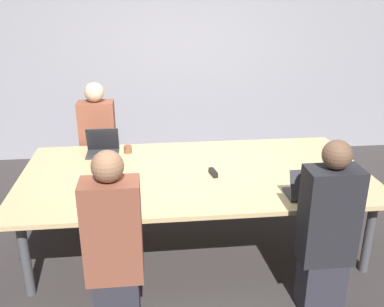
{
  "coord_description": "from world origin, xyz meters",
  "views": [
    {
      "loc": [
        -0.43,
        -3.69,
        2.38
      ],
      "look_at": [
        -0.02,
        0.1,
        0.9
      ],
      "focal_mm": 40.0,
      "sensor_mm": 36.0,
      "label": 1
    }
  ],
  "objects_px": {
    "person_near_right": "(327,232)",
    "person_far_left": "(99,145)",
    "stapler": "(213,173)",
    "laptop_near_right": "(306,189)",
    "laptop_far_left": "(103,147)",
    "person_near_left": "(114,248)",
    "cup_far_left": "(128,149)",
    "laptop_near_left": "(119,204)",
    "cup_near_right": "(331,189)"
  },
  "relations": [
    {
      "from": "person_far_left",
      "to": "person_near_left",
      "type": "bearing_deg",
      "value": -81.95
    },
    {
      "from": "laptop_far_left",
      "to": "person_far_left",
      "type": "relative_size",
      "value": 0.24
    },
    {
      "from": "cup_near_right",
      "to": "cup_far_left",
      "type": "xyz_separation_m",
      "value": [
        -1.75,
        1.15,
        -0.0
      ]
    },
    {
      "from": "laptop_near_left",
      "to": "cup_far_left",
      "type": "bearing_deg",
      "value": -91.18
    },
    {
      "from": "cup_far_left",
      "to": "stapler",
      "type": "height_order",
      "value": "cup_far_left"
    },
    {
      "from": "laptop_near_left",
      "to": "person_near_right",
      "type": "bearing_deg",
      "value": 166.69
    },
    {
      "from": "laptop_far_left",
      "to": "cup_far_left",
      "type": "height_order",
      "value": "laptop_far_left"
    },
    {
      "from": "laptop_near_right",
      "to": "stapler",
      "type": "relative_size",
      "value": 2.02
    },
    {
      "from": "laptop_near_right",
      "to": "cup_far_left",
      "type": "distance_m",
      "value": 1.93
    },
    {
      "from": "stapler",
      "to": "laptop_near_right",
      "type": "bearing_deg",
      "value": -47.36
    },
    {
      "from": "person_near_right",
      "to": "laptop_near_left",
      "type": "xyz_separation_m",
      "value": [
        -1.54,
        0.36,
        0.13
      ]
    },
    {
      "from": "stapler",
      "to": "laptop_far_left",
      "type": "bearing_deg",
      "value": 137.25
    },
    {
      "from": "laptop_near_right",
      "to": "laptop_near_left",
      "type": "relative_size",
      "value": 0.97
    },
    {
      "from": "laptop_near_right",
      "to": "person_far_left",
      "type": "bearing_deg",
      "value": -41.57
    },
    {
      "from": "person_near_left",
      "to": "stapler",
      "type": "xyz_separation_m",
      "value": [
        0.86,
        1.02,
        0.09
      ]
    },
    {
      "from": "cup_far_left",
      "to": "laptop_near_left",
      "type": "relative_size",
      "value": 0.26
    },
    {
      "from": "person_near_right",
      "to": "laptop_far_left",
      "type": "height_order",
      "value": "person_near_right"
    },
    {
      "from": "stapler",
      "to": "person_near_right",
      "type": "bearing_deg",
      "value": -64.47
    },
    {
      "from": "stapler",
      "to": "person_near_left",
      "type": "bearing_deg",
      "value": -140.31
    },
    {
      "from": "person_near_right",
      "to": "laptop_near_left",
      "type": "bearing_deg",
      "value": -13.31
    },
    {
      "from": "cup_far_left",
      "to": "person_near_left",
      "type": "relative_size",
      "value": 0.06
    },
    {
      "from": "person_near_left",
      "to": "cup_far_left",
      "type": "bearing_deg",
      "value": -91.71
    },
    {
      "from": "person_near_left",
      "to": "stapler",
      "type": "distance_m",
      "value": 1.34
    },
    {
      "from": "person_far_left",
      "to": "person_near_left",
      "type": "height_order",
      "value": "person_far_left"
    },
    {
      "from": "person_near_right",
      "to": "cup_near_right",
      "type": "bearing_deg",
      "value": -114.86
    },
    {
      "from": "cup_near_right",
      "to": "laptop_far_left",
      "type": "xyz_separation_m",
      "value": [
        -2.01,
        1.16,
        0.04
      ]
    },
    {
      "from": "laptop_near_right",
      "to": "person_near_right",
      "type": "xyz_separation_m",
      "value": [
        0.01,
        -0.45,
        -0.14
      ]
    },
    {
      "from": "cup_near_right",
      "to": "laptop_near_left",
      "type": "relative_size",
      "value": 0.25
    },
    {
      "from": "person_far_left",
      "to": "stapler",
      "type": "xyz_separation_m",
      "value": [
        1.16,
        -1.12,
        0.08
      ]
    },
    {
      "from": "person_near_left",
      "to": "person_far_left",
      "type": "bearing_deg",
      "value": -81.95
    },
    {
      "from": "laptop_near_left",
      "to": "person_near_left",
      "type": "xyz_separation_m",
      "value": [
        -0.02,
        -0.41,
        -0.13
      ]
    },
    {
      "from": "person_near_right",
      "to": "person_far_left",
      "type": "xyz_separation_m",
      "value": [
        -1.87,
        2.1,
        0.01
      ]
    },
    {
      "from": "cup_far_left",
      "to": "stapler",
      "type": "xyz_separation_m",
      "value": [
        0.81,
        -0.67,
        -0.01
      ]
    },
    {
      "from": "laptop_near_right",
      "to": "person_near_right",
      "type": "distance_m",
      "value": 0.47
    },
    {
      "from": "cup_near_right",
      "to": "person_near_left",
      "type": "distance_m",
      "value": 1.88
    },
    {
      "from": "person_near_left",
      "to": "laptop_near_right",
      "type": "bearing_deg",
      "value": -162.52
    },
    {
      "from": "cup_near_right",
      "to": "person_far_left",
      "type": "distance_m",
      "value": 2.64
    },
    {
      "from": "laptop_near_right",
      "to": "person_near_left",
      "type": "bearing_deg",
      "value": 17.48
    },
    {
      "from": "laptop_near_right",
      "to": "person_far_left",
      "type": "xyz_separation_m",
      "value": [
        -1.86,
        1.65,
        -0.13
      ]
    },
    {
      "from": "person_far_left",
      "to": "laptop_near_left",
      "type": "xyz_separation_m",
      "value": [
        0.33,
        -1.74,
        0.13
      ]
    },
    {
      "from": "laptop_near_right",
      "to": "cup_near_right",
      "type": "distance_m",
      "value": 0.25
    },
    {
      "from": "cup_near_right",
      "to": "stapler",
      "type": "relative_size",
      "value": 0.53
    },
    {
      "from": "cup_far_left",
      "to": "person_near_left",
      "type": "distance_m",
      "value": 1.7
    },
    {
      "from": "laptop_far_left",
      "to": "person_near_left",
      "type": "distance_m",
      "value": 1.72
    },
    {
      "from": "laptop_far_left",
      "to": "person_near_left",
      "type": "xyz_separation_m",
      "value": [
        0.21,
        -1.7,
        -0.14
      ]
    },
    {
      "from": "laptop_far_left",
      "to": "cup_far_left",
      "type": "distance_m",
      "value": 0.26
    },
    {
      "from": "person_near_left",
      "to": "person_near_right",
      "type": "bearing_deg",
      "value": -178.5
    },
    {
      "from": "cup_far_left",
      "to": "laptop_near_left",
      "type": "xyz_separation_m",
      "value": [
        -0.03,
        -1.29,
        0.03
      ]
    },
    {
      "from": "person_near_right",
      "to": "person_far_left",
      "type": "distance_m",
      "value": 2.81
    },
    {
      "from": "person_near_right",
      "to": "cup_far_left",
      "type": "distance_m",
      "value": 2.24
    }
  ]
}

